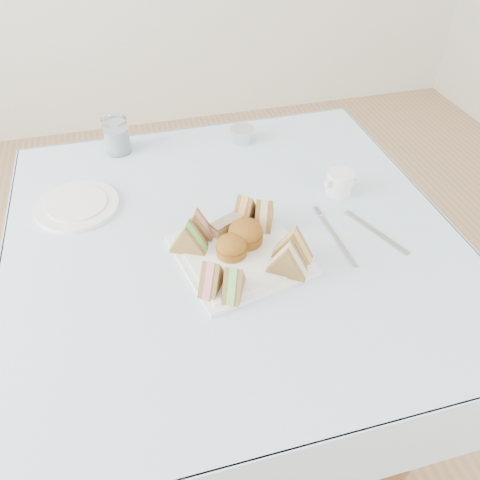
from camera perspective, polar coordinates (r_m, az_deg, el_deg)
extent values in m
plane|color=#9E7751|center=(1.67, -0.69, -18.68)|extent=(4.00, 4.00, 0.00)
cube|color=brown|center=(1.36, -0.82, -11.08)|extent=(0.90, 0.90, 0.74)
cube|color=#B4D7F8|center=(1.08, -1.01, 0.79)|extent=(1.02, 1.02, 0.01)
cube|color=white|center=(1.02, 0.00, -1.83)|extent=(0.30, 0.30, 0.01)
cylinder|color=#A85D17|center=(1.00, -1.05, -0.82)|extent=(0.08, 0.08, 0.05)
cylinder|color=#A85D17|center=(1.02, 0.67, 0.87)|extent=(0.11, 0.11, 0.05)
cube|color=#E4C786|center=(1.06, -1.68, 1.74)|extent=(0.08, 0.06, 0.03)
cylinder|color=white|center=(1.22, -19.20, 3.97)|extent=(0.24, 0.24, 0.01)
cylinder|color=white|center=(1.39, -14.83, 12.21)|extent=(0.07, 0.07, 0.10)
cylinder|color=silver|center=(1.41, 0.29, 12.64)|extent=(0.09, 0.09, 0.04)
cube|color=silver|center=(1.13, 16.21, 0.96)|extent=(0.08, 0.18, 0.00)
cube|color=silver|center=(1.08, 11.79, 0.00)|extent=(0.02, 0.18, 0.00)
cylinder|color=white|center=(1.21, 12.05, 6.85)|extent=(0.08, 0.08, 0.06)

